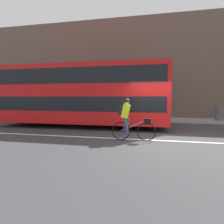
# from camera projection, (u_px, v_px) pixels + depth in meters

# --- Properties ---
(ground_plane) EXTENTS (80.00, 80.00, 0.00)m
(ground_plane) POSITION_uv_depth(u_px,v_px,m) (157.00, 140.00, 7.03)
(ground_plane) COLOR #38383A
(road_center_line) EXTENTS (50.00, 0.14, 0.01)m
(road_center_line) POSITION_uv_depth(u_px,v_px,m) (157.00, 140.00, 7.01)
(road_center_line) COLOR silver
(road_center_line) RESTS_ON ground_plane
(sidewalk_curb) EXTENTS (60.00, 2.31, 0.12)m
(sidewalk_curb) POSITION_uv_depth(u_px,v_px,m) (152.00, 120.00, 13.02)
(sidewalk_curb) COLOR gray
(sidewalk_curb) RESTS_ON ground_plane
(building_facade) EXTENTS (60.00, 0.30, 8.12)m
(building_facade) POSITION_uv_depth(u_px,v_px,m) (152.00, 68.00, 13.95)
(building_facade) COLOR brown
(building_facade) RESTS_ON ground_plane
(bus) EXTENTS (9.67, 2.46, 3.52)m
(bus) POSITION_uv_depth(u_px,v_px,m) (82.00, 93.00, 10.17)
(bus) COLOR black
(bus) RESTS_ON ground_plane
(cyclist_on_bike) EXTENTS (1.76, 0.32, 1.69)m
(cyclist_on_bike) POSITION_uv_depth(u_px,v_px,m) (129.00, 118.00, 6.95)
(cyclist_on_bike) COLOR black
(cyclist_on_bike) RESTS_ON ground_plane
(trash_bin) EXTENTS (0.49, 0.49, 0.97)m
(trash_bin) POSITION_uv_depth(u_px,v_px,m) (219.00, 113.00, 12.00)
(trash_bin) COLOR #515156
(trash_bin) RESTS_ON sidewalk_curb
(street_sign_post) EXTENTS (0.36, 0.09, 2.62)m
(street_sign_post) POSITION_uv_depth(u_px,v_px,m) (129.00, 99.00, 13.10)
(street_sign_post) COLOR #59595B
(street_sign_post) RESTS_ON sidewalk_curb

